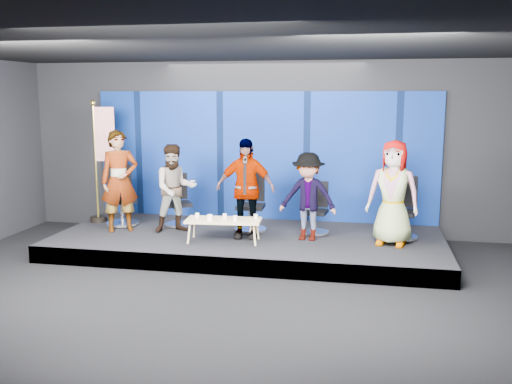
{
  "coord_description": "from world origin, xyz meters",
  "views": [
    {
      "loc": [
        2.13,
        -7.42,
        2.84
      ],
      "look_at": [
        0.16,
        2.4,
        1.12
      ],
      "focal_mm": 40.0,
      "sensor_mm": 36.0,
      "label": 1
    }
  ],
  "objects_px": {
    "panelist_b": "(175,188)",
    "mug_c": "(225,216)",
    "panelist_d": "(308,197)",
    "mug_e": "(256,217)",
    "mug_a": "(197,215)",
    "panelist_a": "(120,181)",
    "chair_d": "(315,217)",
    "chair_a": "(121,205)",
    "chair_e": "(401,218)",
    "flag_stand": "(102,158)",
    "panelist_e": "(393,193)",
    "mug_d": "(235,218)",
    "panelist_c": "(245,188)",
    "chair_b": "(179,209)",
    "coffee_table": "(224,221)",
    "chair_c": "(251,212)",
    "mug_b": "(210,217)"
  },
  "relations": [
    {
      "from": "panelist_c",
      "to": "panelist_e",
      "type": "xyz_separation_m",
      "value": [
        2.56,
        0.01,
        0.01
      ]
    },
    {
      "from": "chair_e",
      "to": "flag_stand",
      "type": "distance_m",
      "value": 5.89
    },
    {
      "from": "panelist_d",
      "to": "coffee_table",
      "type": "distance_m",
      "value": 1.54
    },
    {
      "from": "panelist_d",
      "to": "mug_c",
      "type": "xyz_separation_m",
      "value": [
        -1.41,
        -0.35,
        -0.33
      ]
    },
    {
      "from": "chair_a",
      "to": "panelist_d",
      "type": "distance_m",
      "value": 3.77
    },
    {
      "from": "chair_a",
      "to": "coffee_table",
      "type": "height_order",
      "value": "chair_a"
    },
    {
      "from": "chair_c",
      "to": "panelist_c",
      "type": "relative_size",
      "value": 0.62
    },
    {
      "from": "panelist_b",
      "to": "chair_b",
      "type": "bearing_deg",
      "value": 73.86
    },
    {
      "from": "panelist_c",
      "to": "mug_c",
      "type": "relative_size",
      "value": 21.18
    },
    {
      "from": "panelist_b",
      "to": "mug_e",
      "type": "xyz_separation_m",
      "value": [
        1.61,
        -0.41,
        -0.38
      ]
    },
    {
      "from": "panelist_d",
      "to": "flag_stand",
      "type": "height_order",
      "value": "flag_stand"
    },
    {
      "from": "mug_c",
      "to": "mug_a",
      "type": "bearing_deg",
      "value": -175.6
    },
    {
      "from": "mug_e",
      "to": "chair_c",
      "type": "bearing_deg",
      "value": 107.78
    },
    {
      "from": "chair_d",
      "to": "mug_d",
      "type": "height_order",
      "value": "chair_d"
    },
    {
      "from": "coffee_table",
      "to": "mug_d",
      "type": "distance_m",
      "value": 0.25
    },
    {
      "from": "chair_e",
      "to": "mug_d",
      "type": "height_order",
      "value": "chair_e"
    },
    {
      "from": "panelist_b",
      "to": "coffee_table",
      "type": "relative_size",
      "value": 1.23
    },
    {
      "from": "panelist_a",
      "to": "chair_d",
      "type": "distance_m",
      "value": 3.7
    },
    {
      "from": "mug_c",
      "to": "flag_stand",
      "type": "height_order",
      "value": "flag_stand"
    },
    {
      "from": "chair_a",
      "to": "panelist_c",
      "type": "relative_size",
      "value": 0.65
    },
    {
      "from": "panelist_d",
      "to": "panelist_e",
      "type": "relative_size",
      "value": 0.86
    },
    {
      "from": "mug_b",
      "to": "mug_c",
      "type": "relative_size",
      "value": 1.26
    },
    {
      "from": "panelist_c",
      "to": "mug_d",
      "type": "bearing_deg",
      "value": -102.36
    },
    {
      "from": "panelist_d",
      "to": "mug_e",
      "type": "distance_m",
      "value": 0.98
    },
    {
      "from": "chair_a",
      "to": "chair_d",
      "type": "relative_size",
      "value": 1.22
    },
    {
      "from": "panelist_b",
      "to": "chair_d",
      "type": "distance_m",
      "value": 2.65
    },
    {
      "from": "panelist_b",
      "to": "mug_c",
      "type": "distance_m",
      "value": 1.23
    },
    {
      "from": "panelist_a",
      "to": "panelist_e",
      "type": "distance_m",
      "value": 4.96
    },
    {
      "from": "mug_e",
      "to": "panelist_c",
      "type": "bearing_deg",
      "value": 134.63
    },
    {
      "from": "panelist_a",
      "to": "chair_d",
      "type": "xyz_separation_m",
      "value": [
        3.61,
        0.5,
        -0.63
      ]
    },
    {
      "from": "chair_e",
      "to": "mug_d",
      "type": "relative_size",
      "value": 12.35
    },
    {
      "from": "panelist_d",
      "to": "panelist_a",
      "type": "bearing_deg",
      "value": -173.47
    },
    {
      "from": "chair_d",
      "to": "chair_e",
      "type": "height_order",
      "value": "chair_e"
    },
    {
      "from": "mug_b",
      "to": "mug_e",
      "type": "height_order",
      "value": "mug_b"
    },
    {
      "from": "panelist_d",
      "to": "mug_e",
      "type": "bearing_deg",
      "value": -155.42
    },
    {
      "from": "coffee_table",
      "to": "chair_a",
      "type": "bearing_deg",
      "value": 159.0
    },
    {
      "from": "chair_b",
      "to": "mug_b",
      "type": "height_order",
      "value": "chair_b"
    },
    {
      "from": "panelist_a",
      "to": "mug_c",
      "type": "relative_size",
      "value": 22.46
    },
    {
      "from": "chair_d",
      "to": "panelist_e",
      "type": "height_order",
      "value": "panelist_e"
    },
    {
      "from": "panelist_c",
      "to": "panelist_e",
      "type": "bearing_deg",
      "value": -2.23
    },
    {
      "from": "chair_a",
      "to": "chair_e",
      "type": "xyz_separation_m",
      "value": [
        5.35,
        -0.02,
        -0.02
      ]
    },
    {
      "from": "chair_c",
      "to": "panelist_e",
      "type": "bearing_deg",
      "value": -13.46
    },
    {
      "from": "panelist_a",
      "to": "chair_c",
      "type": "distance_m",
      "value": 2.52
    },
    {
      "from": "panelist_a",
      "to": "mug_e",
      "type": "bearing_deg",
      "value": -37.07
    },
    {
      "from": "chair_a",
      "to": "panelist_b",
      "type": "distance_m",
      "value": 1.36
    },
    {
      "from": "panelist_a",
      "to": "mug_b",
      "type": "relative_size",
      "value": 17.88
    },
    {
      "from": "panelist_e",
      "to": "chair_c",
      "type": "bearing_deg",
      "value": -178.08
    },
    {
      "from": "mug_b",
      "to": "flag_stand",
      "type": "height_order",
      "value": "flag_stand"
    },
    {
      "from": "chair_c",
      "to": "mug_b",
      "type": "distance_m",
      "value": 1.15
    },
    {
      "from": "chair_a",
      "to": "panelist_a",
      "type": "distance_m",
      "value": 0.76
    }
  ]
}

